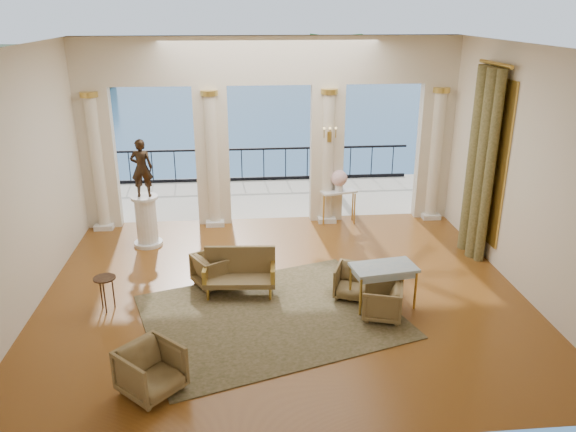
{
  "coord_description": "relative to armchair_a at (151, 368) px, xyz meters",
  "views": [
    {
      "loc": [
        -0.76,
        -9.51,
        5.11
      ],
      "look_at": [
        0.15,
        0.6,
        1.31
      ],
      "focal_mm": 35.0,
      "sensor_mm": 36.0,
      "label": 1
    }
  ],
  "objects": [
    {
      "name": "window_frame",
      "position": [
        6.55,
        4.3,
        1.71
      ],
      "size": [
        0.04,
        1.6,
        3.4
      ],
      "primitive_type": "cube",
      "color": "gold",
      "rests_on": "room_walls"
    },
    {
      "name": "armchair_d",
      "position": [
        0.77,
        3.2,
        -0.03
      ],
      "size": [
        0.91,
        0.93,
        0.72
      ],
      "primitive_type": "imported",
      "rotation": [
        0.0,
        0.0,
        2.09
      ],
      "color": "#4B3A1F",
      "rests_on": "ground"
    },
    {
      "name": "terrace",
      "position": [
        2.08,
        8.6,
        -0.44
      ],
      "size": [
        10.0,
        3.6,
        0.1
      ],
      "primitive_type": "cube",
      "color": "beige",
      "rests_on": "ground"
    },
    {
      "name": "palm_tree",
      "position": [
        4.08,
        9.4,
        3.7
      ],
      "size": [
        2.0,
        2.0,
        4.5
      ],
      "color": "#4C3823",
      "rests_on": "terrace"
    },
    {
      "name": "balustrade",
      "position": [
        2.08,
        10.2,
        0.02
      ],
      "size": [
        9.0,
        0.06,
        1.03
      ],
      "color": "black",
      "rests_on": "terrace"
    },
    {
      "name": "floor",
      "position": [
        2.08,
        2.8,
        -0.39
      ],
      "size": [
        9.0,
        9.0,
        0.0
      ],
      "primitive_type": "plane",
      "color": "#4F260C",
      "rests_on": "ground"
    },
    {
      "name": "armchair_c",
      "position": [
        3.72,
        1.71,
        -0.05
      ],
      "size": [
        0.78,
        0.81,
        0.68
      ],
      "primitive_type": "imported",
      "rotation": [
        0.0,
        0.0,
        -1.87
      ],
      "color": "#4B3A1F",
      "rests_on": "ground"
    },
    {
      "name": "wall_sconce",
      "position": [
        3.48,
        6.31,
        1.84
      ],
      "size": [
        0.3,
        0.11,
        0.33
      ],
      "color": "gold",
      "rests_on": "arcade"
    },
    {
      "name": "curtain",
      "position": [
        6.36,
        4.3,
        1.63
      ],
      "size": [
        0.33,
        1.4,
        4.09
      ],
      "color": "#484723",
      "rests_on": "ground"
    },
    {
      "name": "game_table",
      "position": [
        3.83,
        2.13,
        0.31
      ],
      "size": [
        1.22,
        0.79,
        0.78
      ],
      "rotation": [
        0.0,
        0.0,
        0.15
      ],
      "color": "#96B1C0",
      "rests_on": "ground"
    },
    {
      "name": "room_walls",
      "position": [
        2.08,
        1.68,
        2.49
      ],
      "size": [
        9.0,
        9.0,
        9.0
      ],
      "color": "#F5E8CE",
      "rests_on": "ground"
    },
    {
      "name": "sea",
      "position": [
        2.08,
        62.8,
        -6.39
      ],
      "size": [
        160.0,
        160.0,
        0.0
      ],
      "primitive_type": "plane",
      "color": "#2A538D",
      "rests_on": "ground"
    },
    {
      "name": "pedestal",
      "position": [
        -0.8,
        5.31,
        0.18
      ],
      "size": [
        0.64,
        0.64,
        1.17
      ],
      "color": "silver",
      "rests_on": "ground"
    },
    {
      "name": "console_table",
      "position": [
        3.76,
        6.35,
        0.3
      ],
      "size": [
        0.93,
        0.55,
        0.83
      ],
      "rotation": [
        0.0,
        0.0,
        0.25
      ],
      "color": "silver",
      "rests_on": "ground"
    },
    {
      "name": "side_table",
      "position": [
        -1.11,
        2.42,
        0.16
      ],
      "size": [
        0.39,
        0.39,
        0.64
      ],
      "color": "black",
      "rests_on": "ground"
    },
    {
      "name": "statue",
      "position": [
        -0.8,
        5.31,
        1.43
      ],
      "size": [
        0.47,
        0.31,
        1.29
      ],
      "primitive_type": "imported",
      "rotation": [
        0.0,
        0.0,
        3.15
      ],
      "color": "black",
      "rests_on": "pedestal"
    },
    {
      "name": "rug",
      "position": [
        1.79,
        1.9,
        -0.38
      ],
      "size": [
        5.05,
        4.44,
        0.02
      ],
      "primitive_type": "cube",
      "rotation": [
        0.0,
        0.0,
        0.31
      ],
      "color": "#35381A",
      "rests_on": "ground"
    },
    {
      "name": "settee",
      "position": [
        1.27,
        2.84,
        0.05
      ],
      "size": [
        1.38,
        0.67,
        0.89
      ],
      "rotation": [
        0.0,
        0.0,
        -0.08
      ],
      "color": "#4B3A1F",
      "rests_on": "ground"
    },
    {
      "name": "urn",
      "position": [
        3.76,
        6.35,
        0.74
      ],
      "size": [
        0.4,
        0.4,
        0.53
      ],
      "color": "white",
      "rests_on": "console_table"
    },
    {
      "name": "armchair_b",
      "position": [
        3.37,
        2.5,
        -0.05
      ],
      "size": [
        0.83,
        0.81,
        0.67
      ],
      "primitive_type": "imported",
      "rotation": [
        0.0,
        0.0,
        -0.37
      ],
      "color": "#4B3A1F",
      "rests_on": "ground"
    },
    {
      "name": "armchair_a",
      "position": [
        0.0,
        0.0,
        0.0
      ],
      "size": [
        1.04,
        1.04,
        0.78
      ],
      "primitive_type": "imported",
      "rotation": [
        0.0,
        0.0,
        0.8
      ],
      "color": "#4B3A1F",
      "rests_on": "ground"
    },
    {
      "name": "arcade",
      "position": [
        2.08,
        6.62,
        2.19
      ],
      "size": [
        9.0,
        0.56,
        4.5
      ],
      "color": "beige",
      "rests_on": "ground"
    },
    {
      "name": "headland",
      "position": [
        -27.92,
        72.8,
        -3.39
      ],
      "size": [
        22.0,
        18.0,
        6.0
      ],
      "primitive_type": "cube",
      "color": "black",
      "rests_on": "sea"
    }
  ]
}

